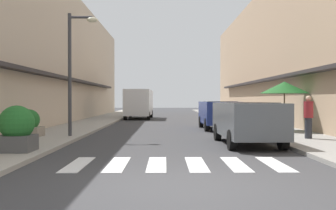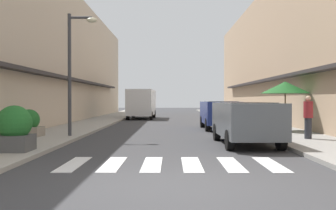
{
  "view_description": "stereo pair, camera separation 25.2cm",
  "coord_description": "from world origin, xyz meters",
  "px_view_note": "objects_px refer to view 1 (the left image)",
  "views": [
    {
      "loc": [
        -0.28,
        -6.92,
        1.57
      ],
      "look_at": [
        -0.15,
        9.97,
        1.32
      ],
      "focal_mm": 41.27,
      "sensor_mm": 36.0,
      "label": 1
    },
    {
      "loc": [
        -0.02,
        -6.92,
        1.57
      ],
      "look_at": [
        -0.15,
        9.97,
        1.32
      ],
      "focal_mm": 41.27,
      "sensor_mm": 36.0,
      "label": 2
    }
  ],
  "objects_px": {
    "parked_car_near": "(247,118)",
    "parked_car_mid": "(219,112)",
    "street_lamp": "(75,60)",
    "pedestrian_walking_near": "(308,116)",
    "planter_corner": "(17,129)",
    "planter_midblock": "(29,124)",
    "cafe_umbrella": "(284,88)",
    "delivery_van": "(139,101)"
  },
  "relations": [
    {
      "from": "cafe_umbrella",
      "to": "planter_corner",
      "type": "xyz_separation_m",
      "value": [
        -9.68,
        -7.08,
        -1.36
      ]
    },
    {
      "from": "parked_car_mid",
      "to": "street_lamp",
      "type": "xyz_separation_m",
      "value": [
        -6.41,
        -4.8,
        2.2
      ]
    },
    {
      "from": "parked_car_mid",
      "to": "pedestrian_walking_near",
      "type": "bearing_deg",
      "value": -67.2
    },
    {
      "from": "planter_corner",
      "to": "parked_car_mid",
      "type": "bearing_deg",
      "value": 53.38
    },
    {
      "from": "cafe_umbrella",
      "to": "planter_midblock",
      "type": "distance_m",
      "value": 11.31
    },
    {
      "from": "parked_car_mid",
      "to": "parked_car_near",
      "type": "bearing_deg",
      "value": -90.0
    },
    {
      "from": "parked_car_mid",
      "to": "street_lamp",
      "type": "height_order",
      "value": "street_lamp"
    },
    {
      "from": "parked_car_mid",
      "to": "planter_corner",
      "type": "height_order",
      "value": "parked_car_mid"
    },
    {
      "from": "parked_car_near",
      "to": "pedestrian_walking_near",
      "type": "height_order",
      "value": "pedestrian_walking_near"
    },
    {
      "from": "street_lamp",
      "to": "planter_corner",
      "type": "distance_m",
      "value": 5.19
    },
    {
      "from": "planter_midblock",
      "to": "pedestrian_walking_near",
      "type": "xyz_separation_m",
      "value": [
        10.64,
        -0.88,
        0.36
      ]
    },
    {
      "from": "cafe_umbrella",
      "to": "planter_midblock",
      "type": "bearing_deg",
      "value": -165.82
    },
    {
      "from": "planter_midblock",
      "to": "delivery_van",
      "type": "bearing_deg",
      "value": 78.79
    },
    {
      "from": "delivery_van",
      "to": "street_lamp",
      "type": "bearing_deg",
      "value": -95.26
    },
    {
      "from": "cafe_umbrella",
      "to": "pedestrian_walking_near",
      "type": "height_order",
      "value": "cafe_umbrella"
    },
    {
      "from": "parked_car_mid",
      "to": "pedestrian_walking_near",
      "type": "distance_m",
      "value": 6.42
    },
    {
      "from": "parked_car_near",
      "to": "cafe_umbrella",
      "type": "xyz_separation_m",
      "value": [
        2.71,
        4.6,
        1.19
      ]
    },
    {
      "from": "pedestrian_walking_near",
      "to": "parked_car_near",
      "type": "bearing_deg",
      "value": 24.98
    },
    {
      "from": "cafe_umbrella",
      "to": "planter_corner",
      "type": "height_order",
      "value": "cafe_umbrella"
    },
    {
      "from": "planter_midblock",
      "to": "planter_corner",
      "type": "bearing_deg",
      "value": -74.77
    },
    {
      "from": "delivery_van",
      "to": "street_lamp",
      "type": "relative_size",
      "value": 1.12
    },
    {
      "from": "parked_car_near",
      "to": "parked_car_mid",
      "type": "height_order",
      "value": "same"
    },
    {
      "from": "delivery_van",
      "to": "cafe_umbrella",
      "type": "distance_m",
      "value": 15.47
    },
    {
      "from": "parked_car_mid",
      "to": "pedestrian_walking_near",
      "type": "relative_size",
      "value": 2.58
    },
    {
      "from": "parked_car_near",
      "to": "planter_corner",
      "type": "distance_m",
      "value": 7.4
    },
    {
      "from": "delivery_van",
      "to": "planter_midblock",
      "type": "height_order",
      "value": "delivery_van"
    },
    {
      "from": "planter_midblock",
      "to": "pedestrian_walking_near",
      "type": "height_order",
      "value": "pedestrian_walking_near"
    },
    {
      "from": "parked_car_near",
      "to": "cafe_umbrella",
      "type": "height_order",
      "value": "cafe_umbrella"
    },
    {
      "from": "parked_car_near",
      "to": "parked_car_mid",
      "type": "relative_size",
      "value": 1.08
    },
    {
      "from": "planter_midblock",
      "to": "pedestrian_walking_near",
      "type": "relative_size",
      "value": 0.67
    },
    {
      "from": "parked_car_near",
      "to": "parked_car_mid",
      "type": "xyz_separation_m",
      "value": [
        0.0,
        6.9,
        -0.0
      ]
    },
    {
      "from": "street_lamp",
      "to": "planter_midblock",
      "type": "relative_size",
      "value": 4.58
    },
    {
      "from": "parked_car_near",
      "to": "cafe_umbrella",
      "type": "bearing_deg",
      "value": 59.49
    },
    {
      "from": "parked_car_near",
      "to": "delivery_van",
      "type": "bearing_deg",
      "value": 105.35
    },
    {
      "from": "planter_midblock",
      "to": "pedestrian_walking_near",
      "type": "distance_m",
      "value": 10.68
    },
    {
      "from": "parked_car_near",
      "to": "cafe_umbrella",
      "type": "distance_m",
      "value": 5.47
    },
    {
      "from": "cafe_umbrella",
      "to": "pedestrian_walking_near",
      "type": "distance_m",
      "value": 3.81
    },
    {
      "from": "parked_car_near",
      "to": "parked_car_mid",
      "type": "bearing_deg",
      "value": 90.0
    },
    {
      "from": "parked_car_near",
      "to": "street_lamp",
      "type": "distance_m",
      "value": 7.1
    },
    {
      "from": "parked_car_near",
      "to": "parked_car_mid",
      "type": "distance_m",
      "value": 6.9
    },
    {
      "from": "cafe_umbrella",
      "to": "pedestrian_walking_near",
      "type": "relative_size",
      "value": 1.43
    },
    {
      "from": "pedestrian_walking_near",
      "to": "street_lamp",
      "type": "bearing_deg",
      "value": -3.68
    }
  ]
}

